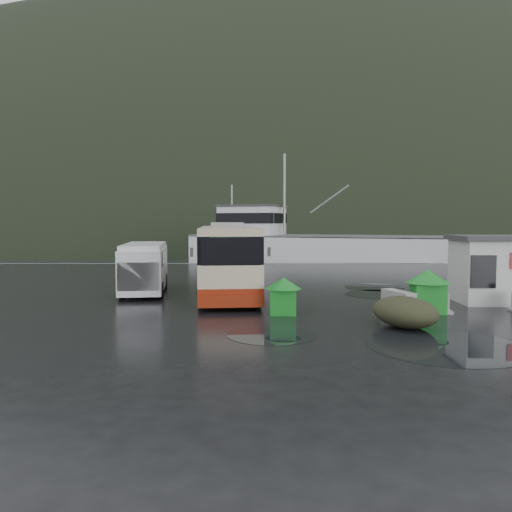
{
  "coord_description": "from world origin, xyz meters",
  "views": [
    {
      "loc": [
        -0.25,
        -19.85,
        3.4
      ],
      "look_at": [
        -0.11,
        4.39,
        1.7
      ],
      "focal_mm": 35.0,
      "sensor_mm": 36.0,
      "label": 1
    }
  ],
  "objects_px": {
    "coach_bus": "(227,291)",
    "ticket_kiosk": "(496,302)",
    "waste_bin_right": "(427,312)",
    "fishing_trawler": "(317,258)",
    "jersey_barrier_b": "(398,312)",
    "dome_tent": "(404,327)",
    "jersey_barrier_a": "(438,311)",
    "waste_bin_left": "(283,314)",
    "white_van": "(145,293)"
  },
  "relations": [
    {
      "from": "coach_bus",
      "to": "waste_bin_left",
      "type": "height_order",
      "value": "coach_bus"
    },
    {
      "from": "dome_tent",
      "to": "jersey_barrier_b",
      "type": "height_order",
      "value": "dome_tent"
    },
    {
      "from": "waste_bin_right",
      "to": "fishing_trawler",
      "type": "xyz_separation_m",
      "value": [
        -0.5,
        27.96,
        0.0
      ]
    },
    {
      "from": "dome_tent",
      "to": "fishing_trawler",
      "type": "xyz_separation_m",
      "value": [
        1.13,
        30.53,
        0.0
      ]
    },
    {
      "from": "jersey_barrier_b",
      "to": "ticket_kiosk",
      "type": "bearing_deg",
      "value": 25.01
    },
    {
      "from": "jersey_barrier_b",
      "to": "dome_tent",
      "type": "bearing_deg",
      "value": -102.04
    },
    {
      "from": "jersey_barrier_a",
      "to": "coach_bus",
      "type": "bearing_deg",
      "value": 146.24
    },
    {
      "from": "coach_bus",
      "to": "waste_bin_right",
      "type": "bearing_deg",
      "value": -41.42
    },
    {
      "from": "jersey_barrier_a",
      "to": "fishing_trawler",
      "type": "xyz_separation_m",
      "value": [
        -1.02,
        27.63,
        0.0
      ]
    },
    {
      "from": "waste_bin_right",
      "to": "fishing_trawler",
      "type": "bearing_deg",
      "value": 91.03
    },
    {
      "from": "dome_tent",
      "to": "jersey_barrier_a",
      "type": "height_order",
      "value": "dome_tent"
    },
    {
      "from": "coach_bus",
      "to": "ticket_kiosk",
      "type": "distance_m",
      "value": 12.0
    },
    {
      "from": "jersey_barrier_b",
      "to": "fishing_trawler",
      "type": "distance_m",
      "value": 27.9
    },
    {
      "from": "ticket_kiosk",
      "to": "jersey_barrier_a",
      "type": "height_order",
      "value": "ticket_kiosk"
    },
    {
      "from": "ticket_kiosk",
      "to": "dome_tent",
      "type": "bearing_deg",
      "value": -135.67
    },
    {
      "from": "waste_bin_left",
      "to": "dome_tent",
      "type": "bearing_deg",
      "value": -31.46
    },
    {
      "from": "white_van",
      "to": "jersey_barrier_b",
      "type": "xyz_separation_m",
      "value": [
        10.59,
        -5.18,
        0.0
      ]
    },
    {
      "from": "waste_bin_left",
      "to": "jersey_barrier_b",
      "type": "xyz_separation_m",
      "value": [
        4.33,
        0.33,
        0.0
      ]
    },
    {
      "from": "dome_tent",
      "to": "fishing_trawler",
      "type": "relative_size",
      "value": 0.09
    },
    {
      "from": "white_van",
      "to": "waste_bin_right",
      "type": "xyz_separation_m",
      "value": [
        11.66,
        -5.25,
        0.0
      ]
    },
    {
      "from": "coach_bus",
      "to": "dome_tent",
      "type": "bearing_deg",
      "value": -58.33
    },
    {
      "from": "jersey_barrier_b",
      "to": "fishing_trawler",
      "type": "xyz_separation_m",
      "value": [
        0.57,
        27.89,
        0.0
      ]
    },
    {
      "from": "white_van",
      "to": "fishing_trawler",
      "type": "xyz_separation_m",
      "value": [
        11.16,
        22.71,
        0.0
      ]
    },
    {
      "from": "dome_tent",
      "to": "ticket_kiosk",
      "type": "bearing_deg",
      "value": 42.38
    },
    {
      "from": "waste_bin_right",
      "to": "waste_bin_left",
      "type": "bearing_deg",
      "value": -177.15
    },
    {
      "from": "waste_bin_left",
      "to": "dome_tent",
      "type": "height_order",
      "value": "waste_bin_left"
    },
    {
      "from": "dome_tent",
      "to": "fishing_trawler",
      "type": "bearing_deg",
      "value": 87.88
    },
    {
      "from": "coach_bus",
      "to": "ticket_kiosk",
      "type": "bearing_deg",
      "value": -21.7
    },
    {
      "from": "waste_bin_left",
      "to": "jersey_barrier_a",
      "type": "bearing_deg",
      "value": 5.78
    },
    {
      "from": "dome_tent",
      "to": "jersey_barrier_a",
      "type": "bearing_deg",
      "value": 53.48
    },
    {
      "from": "fishing_trawler",
      "to": "jersey_barrier_b",
      "type": "bearing_deg",
      "value": -70.71
    },
    {
      "from": "waste_bin_right",
      "to": "jersey_barrier_a",
      "type": "relative_size",
      "value": 1.04
    },
    {
      "from": "jersey_barrier_b",
      "to": "fishing_trawler",
      "type": "height_order",
      "value": "fishing_trawler"
    },
    {
      "from": "coach_bus",
      "to": "waste_bin_left",
      "type": "relative_size",
      "value": 8.81
    },
    {
      "from": "ticket_kiosk",
      "to": "jersey_barrier_b",
      "type": "distance_m",
      "value": 5.25
    },
    {
      "from": "jersey_barrier_b",
      "to": "waste_bin_right",
      "type": "bearing_deg",
      "value": -3.54
    },
    {
      "from": "waste_bin_left",
      "to": "jersey_barrier_b",
      "type": "relative_size",
      "value": 0.84
    },
    {
      "from": "coach_bus",
      "to": "jersey_barrier_a",
      "type": "height_order",
      "value": "coach_bus"
    },
    {
      "from": "waste_bin_right",
      "to": "jersey_barrier_a",
      "type": "distance_m",
      "value": 0.61
    },
    {
      "from": "coach_bus",
      "to": "jersey_barrier_a",
      "type": "bearing_deg",
      "value": -38.11
    },
    {
      "from": "coach_bus",
      "to": "jersey_barrier_a",
      "type": "xyz_separation_m",
      "value": [
        8.28,
        -5.54,
        0.0
      ]
    },
    {
      "from": "dome_tent",
      "to": "ticket_kiosk",
      "type": "relative_size",
      "value": 0.7
    },
    {
      "from": "coach_bus",
      "to": "waste_bin_left",
      "type": "distance_m",
      "value": 6.58
    },
    {
      "from": "coach_bus",
      "to": "fishing_trawler",
      "type": "bearing_deg",
      "value": 67.44
    },
    {
      "from": "coach_bus",
      "to": "fishing_trawler",
      "type": "xyz_separation_m",
      "value": [
        7.26,
        22.09,
        0.0
      ]
    },
    {
      "from": "white_van",
      "to": "dome_tent",
      "type": "relative_size",
      "value": 2.26
    },
    {
      "from": "waste_bin_right",
      "to": "dome_tent",
      "type": "distance_m",
      "value": 3.04
    },
    {
      "from": "waste_bin_left",
      "to": "waste_bin_right",
      "type": "height_order",
      "value": "waste_bin_right"
    },
    {
      "from": "waste_bin_left",
      "to": "coach_bus",
      "type": "bearing_deg",
      "value": 111.15
    },
    {
      "from": "white_van",
      "to": "ticket_kiosk",
      "type": "height_order",
      "value": "ticket_kiosk"
    }
  ]
}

